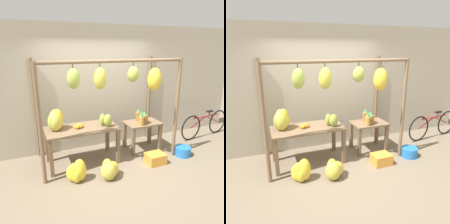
{
  "view_description": "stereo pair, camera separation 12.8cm",
  "coord_description": "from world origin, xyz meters",
  "views": [
    {
      "loc": [
        -1.56,
        -3.3,
        2.31
      ],
      "look_at": [
        0.09,
        0.7,
        1.02
      ],
      "focal_mm": 35.0,
      "sensor_mm": 36.0,
      "label": 1
    },
    {
      "loc": [
        -1.44,
        -3.34,
        2.31
      ],
      "look_at": [
        0.09,
        0.7,
        1.02
      ],
      "focal_mm": 35.0,
      "sensor_mm": 36.0,
      "label": 2
    }
  ],
  "objects": [
    {
      "name": "papaya_pile",
      "position": [
        -0.09,
        0.59,
        0.9
      ],
      "size": [
        0.27,
        0.28,
        0.26
      ],
      "color": "#93A33D",
      "rests_on": "display_table_main"
    },
    {
      "name": "pineapple_cluster",
      "position": [
        0.85,
        0.75,
        0.79
      ],
      "size": [
        0.27,
        0.44,
        0.31
      ],
      "color": "olive",
      "rests_on": "display_table_side"
    },
    {
      "name": "banana_pile_ground_right",
      "position": [
        -0.26,
        -0.04,
        0.17
      ],
      "size": [
        0.43,
        0.4,
        0.35
      ],
      "color": "gold",
      "rests_on": "ground_plane"
    },
    {
      "name": "banana_pile_on_table",
      "position": [
        -1.05,
        0.77,
        0.95
      ],
      "size": [
        0.38,
        0.45,
        0.41
      ],
      "color": "yellow",
      "rests_on": "display_table_main"
    },
    {
      "name": "shop_wall_back",
      "position": [
        0.0,
        1.44,
        1.4
      ],
      "size": [
        8.0,
        0.08,
        2.8
      ],
      "color": "#B2A893",
      "rests_on": "ground_plane"
    },
    {
      "name": "orange_pile",
      "position": [
        -0.62,
        0.7,
        0.81
      ],
      "size": [
        0.19,
        0.17,
        0.1
      ],
      "color": "orange",
      "rests_on": "display_table_main"
    },
    {
      "name": "display_table_side",
      "position": [
        0.88,
        0.78,
        0.51
      ],
      "size": [
        0.78,
        0.54,
        0.67
      ],
      "color": "brown",
      "rests_on": "ground_plane"
    },
    {
      "name": "fruit_crate_white",
      "position": [
        0.81,
        0.09,
        0.11
      ],
      "size": [
        0.38,
        0.3,
        0.22
      ],
      "color": "orange",
      "rests_on": "ground_plane"
    },
    {
      "name": "parked_bicycle",
      "position": [
        2.82,
        0.81,
        0.35
      ],
      "size": [
        1.69,
        0.22,
        0.7
      ],
      "color": "black",
      "rests_on": "ground_plane"
    },
    {
      "name": "ground_plane",
      "position": [
        0.0,
        0.0,
        0.0
      ],
      "size": [
        20.0,
        20.0,
        0.0
      ],
      "primitive_type": "plane",
      "color": "#756651"
    },
    {
      "name": "banana_pile_ground_left",
      "position": [
        -0.85,
        0.09,
        0.18
      ],
      "size": [
        0.43,
        0.36,
        0.42
      ],
      "color": "yellow",
      "rests_on": "ground_plane"
    },
    {
      "name": "stall_awning",
      "position": [
        0.09,
        0.43,
        1.57
      ],
      "size": [
        2.82,
        1.26,
        2.11
      ],
      "color": "brown",
      "rests_on": "ground_plane"
    },
    {
      "name": "blue_bucket",
      "position": [
        1.56,
        0.15,
        0.1
      ],
      "size": [
        0.34,
        0.34,
        0.2
      ],
      "color": "blue",
      "rests_on": "ground_plane"
    },
    {
      "name": "display_table_main",
      "position": [
        -0.56,
        0.7,
        0.65
      ],
      "size": [
        1.42,
        0.7,
        0.77
      ],
      "color": "brown",
      "rests_on": "ground_plane"
    }
  ]
}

